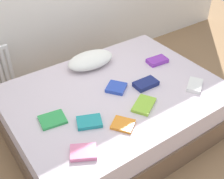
{
  "coord_description": "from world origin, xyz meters",
  "views": [
    {
      "loc": [
        -1.25,
        -1.74,
        2.14
      ],
      "look_at": [
        0.0,
        0.05,
        0.48
      ],
      "focal_mm": 46.06,
      "sensor_mm": 36.0,
      "label": 1
    }
  ],
  "objects_px": {
    "textbook_navy": "(146,84)",
    "textbook_orange": "(123,124)",
    "bed": "(115,111)",
    "textbook_green": "(53,120)",
    "textbook_teal": "(89,122)",
    "pillow": "(91,60)",
    "textbook_blue": "(116,88)",
    "textbook_pink": "(83,152)",
    "textbook_purple": "(157,61)",
    "textbook_lime": "(144,105)",
    "textbook_white": "(195,85)"
  },
  "relations": [
    {
      "from": "pillow",
      "to": "textbook_green",
      "type": "xyz_separation_m",
      "value": [
        -0.7,
        -0.54,
        -0.06
      ]
    },
    {
      "from": "textbook_navy",
      "to": "textbook_white",
      "type": "height_order",
      "value": "textbook_navy"
    },
    {
      "from": "textbook_orange",
      "to": "textbook_green",
      "type": "bearing_deg",
      "value": -165.98
    },
    {
      "from": "textbook_green",
      "to": "textbook_pink",
      "type": "relative_size",
      "value": 1.09
    },
    {
      "from": "bed",
      "to": "textbook_blue",
      "type": "bearing_deg",
      "value": 25.02
    },
    {
      "from": "textbook_purple",
      "to": "textbook_navy",
      "type": "bearing_deg",
      "value": -141.12
    },
    {
      "from": "pillow",
      "to": "textbook_lime",
      "type": "relative_size",
      "value": 2.11
    },
    {
      "from": "textbook_navy",
      "to": "textbook_purple",
      "type": "relative_size",
      "value": 1.06
    },
    {
      "from": "textbook_white",
      "to": "textbook_green",
      "type": "bearing_deg",
      "value": 131.3
    },
    {
      "from": "textbook_pink",
      "to": "textbook_purple",
      "type": "xyz_separation_m",
      "value": [
        1.29,
        0.63,
        0.0
      ]
    },
    {
      "from": "textbook_lime",
      "to": "textbook_pink",
      "type": "bearing_deg",
      "value": 162.27
    },
    {
      "from": "pillow",
      "to": "textbook_purple",
      "type": "distance_m",
      "value": 0.71
    },
    {
      "from": "bed",
      "to": "pillow",
      "type": "distance_m",
      "value": 0.6
    },
    {
      "from": "textbook_white",
      "to": "textbook_pink",
      "type": "relative_size",
      "value": 1.14
    },
    {
      "from": "textbook_teal",
      "to": "bed",
      "type": "bearing_deg",
      "value": 52.59
    },
    {
      "from": "pillow",
      "to": "textbook_purple",
      "type": "height_order",
      "value": "pillow"
    },
    {
      "from": "bed",
      "to": "textbook_white",
      "type": "xyz_separation_m",
      "value": [
        0.66,
        -0.39,
        0.27
      ]
    },
    {
      "from": "textbook_orange",
      "to": "textbook_pink",
      "type": "bearing_deg",
      "value": -115.7
    },
    {
      "from": "textbook_green",
      "to": "textbook_navy",
      "type": "height_order",
      "value": "textbook_navy"
    },
    {
      "from": "pillow",
      "to": "textbook_blue",
      "type": "relative_size",
      "value": 2.94
    },
    {
      "from": "bed",
      "to": "textbook_pink",
      "type": "distance_m",
      "value": 0.84
    },
    {
      "from": "textbook_navy",
      "to": "textbook_teal",
      "type": "distance_m",
      "value": 0.73
    },
    {
      "from": "textbook_pink",
      "to": "textbook_purple",
      "type": "relative_size",
      "value": 0.88
    },
    {
      "from": "textbook_lime",
      "to": "textbook_purple",
      "type": "distance_m",
      "value": 0.75
    },
    {
      "from": "pillow",
      "to": "textbook_teal",
      "type": "bearing_deg",
      "value": -122.42
    },
    {
      "from": "textbook_lime",
      "to": "textbook_white",
      "type": "bearing_deg",
      "value": -36.32
    },
    {
      "from": "textbook_pink",
      "to": "textbook_navy",
      "type": "bearing_deg",
      "value": 51.56
    },
    {
      "from": "textbook_blue",
      "to": "textbook_white",
      "type": "bearing_deg",
      "value": 21.09
    },
    {
      "from": "bed",
      "to": "textbook_teal",
      "type": "relative_size",
      "value": 9.96
    },
    {
      "from": "textbook_teal",
      "to": "textbook_purple",
      "type": "xyz_separation_m",
      "value": [
        1.09,
        0.39,
        0.01
      ]
    },
    {
      "from": "textbook_purple",
      "to": "textbook_white",
      "type": "bearing_deg",
      "value": -85.49
    },
    {
      "from": "textbook_pink",
      "to": "textbook_white",
      "type": "bearing_deg",
      "value": 33.35
    },
    {
      "from": "textbook_green",
      "to": "textbook_orange",
      "type": "xyz_separation_m",
      "value": [
        0.44,
        -0.38,
        0.0
      ]
    },
    {
      "from": "textbook_lime",
      "to": "textbook_pink",
      "type": "relative_size",
      "value": 1.26
    },
    {
      "from": "textbook_green",
      "to": "textbook_orange",
      "type": "bearing_deg",
      "value": -31.95
    },
    {
      "from": "textbook_green",
      "to": "textbook_pink",
      "type": "height_order",
      "value": "textbook_pink"
    },
    {
      "from": "textbook_teal",
      "to": "textbook_pink",
      "type": "relative_size",
      "value": 1.05
    },
    {
      "from": "textbook_navy",
      "to": "textbook_teal",
      "type": "xyz_separation_m",
      "value": [
        -0.71,
        -0.13,
        -0.01
      ]
    },
    {
      "from": "textbook_blue",
      "to": "textbook_navy",
      "type": "height_order",
      "value": "textbook_navy"
    },
    {
      "from": "textbook_navy",
      "to": "textbook_orange",
      "type": "distance_m",
      "value": 0.59
    },
    {
      "from": "textbook_green",
      "to": "textbook_lime",
      "type": "bearing_deg",
      "value": -12.79
    },
    {
      "from": "pillow",
      "to": "textbook_purple",
      "type": "relative_size",
      "value": 2.36
    },
    {
      "from": "textbook_green",
      "to": "textbook_teal",
      "type": "xyz_separation_m",
      "value": [
        0.23,
        -0.2,
        0.0
      ]
    },
    {
      "from": "pillow",
      "to": "textbook_pink",
      "type": "relative_size",
      "value": 2.66
    },
    {
      "from": "pillow",
      "to": "textbook_green",
      "type": "relative_size",
      "value": 2.44
    },
    {
      "from": "textbook_teal",
      "to": "textbook_orange",
      "type": "height_order",
      "value": "textbook_teal"
    },
    {
      "from": "bed",
      "to": "textbook_green",
      "type": "bearing_deg",
      "value": -176.74
    },
    {
      "from": "textbook_blue",
      "to": "textbook_pink",
      "type": "height_order",
      "value": "same"
    },
    {
      "from": "textbook_pink",
      "to": "textbook_purple",
      "type": "height_order",
      "value": "textbook_purple"
    },
    {
      "from": "textbook_pink",
      "to": "textbook_lime",
      "type": "bearing_deg",
      "value": 41.64
    }
  ]
}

